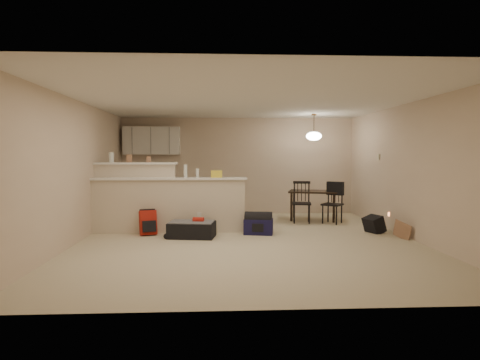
{
  "coord_description": "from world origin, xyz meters",
  "views": [
    {
      "loc": [
        -0.54,
        -7.64,
        1.54
      ],
      "look_at": [
        -0.1,
        0.7,
        1.05
      ],
      "focal_mm": 32.0,
      "sensor_mm": 36.0,
      "label": 1
    }
  ],
  "objects": [
    {
      "name": "dining_table",
      "position": [
        1.72,
        2.32,
        0.61
      ],
      "size": [
        1.27,
        1.02,
        0.7
      ],
      "rotation": [
        0.0,
        0.0,
        -0.28
      ],
      "color": "black",
      "rests_on": "ground"
    },
    {
      "name": "black_daypack",
      "position": [
        2.56,
        0.61,
        0.16
      ],
      "size": [
        0.36,
        0.43,
        0.32
      ],
      "primitive_type": "cube",
      "rotation": [
        0.0,
        0.0,
        1.9
      ],
      "color": "black",
      "rests_on": "ground"
    },
    {
      "name": "upper_cabinets",
      "position": [
        -2.2,
        3.32,
        1.9
      ],
      "size": [
        1.4,
        0.34,
        0.7
      ],
      "primitive_type": "cube",
      "color": "white",
      "rests_on": "room"
    },
    {
      "name": "jar",
      "position": [
        -2.68,
        1.12,
        1.49
      ],
      "size": [
        0.1,
        0.1,
        0.2
      ],
      "primitive_type": "cylinder",
      "color": "silver",
      "rests_on": "breakfast_bar"
    },
    {
      "name": "cardboard_sheet",
      "position": [
        2.85,
        -0.02,
        0.15
      ],
      "size": [
        0.16,
        0.38,
        0.31
      ],
      "primitive_type": "cube",
      "rotation": [
        0.0,
        0.0,
        1.92
      ],
      "color": "#9D7051",
      "rests_on": "ground"
    },
    {
      "name": "bottle_b",
      "position": [
        -0.94,
        0.9,
        1.18
      ],
      "size": [
        0.06,
        0.06,
        0.18
      ],
      "primitive_type": "cylinder",
      "color": "silver",
      "rests_on": "breakfast_bar"
    },
    {
      "name": "red_backpack",
      "position": [
        -1.88,
        0.61,
        0.23
      ],
      "size": [
        0.36,
        0.28,
        0.47
      ],
      "primitive_type": "cube",
      "rotation": [
        0.0,
        0.0,
        0.33
      ],
      "color": "#AC1E13",
      "rests_on": "ground"
    },
    {
      "name": "dining_chair_near",
      "position": [
        1.37,
        1.92,
        0.47
      ],
      "size": [
        0.47,
        0.45,
        0.94
      ],
      "primitive_type": null,
      "rotation": [
        0.0,
        0.0,
        -0.17
      ],
      "color": "black",
      "rests_on": "ground"
    },
    {
      "name": "bag_lump",
      "position": [
        -0.56,
        0.9,
        1.16
      ],
      "size": [
        0.22,
        0.18,
        0.14
      ],
      "primitive_type": "cube",
      "color": "#9D7051",
      "rests_on": "breakfast_bar"
    },
    {
      "name": "cereal_box",
      "position": [
        -2.32,
        1.12,
        1.47
      ],
      "size": [
        0.1,
        0.07,
        0.16
      ],
      "primitive_type": "cube",
      "color": "#9D7051",
      "rests_on": "breakfast_bar"
    },
    {
      "name": "breakfast_bar",
      "position": [
        -1.76,
        0.98,
        0.61
      ],
      "size": [
        3.08,
        0.58,
        1.39
      ],
      "color": "beige",
      "rests_on": "ground"
    },
    {
      "name": "bottle_a",
      "position": [
        -1.18,
        0.9,
        1.22
      ],
      "size": [
        0.07,
        0.07,
        0.26
      ],
      "primitive_type": "cylinder",
      "color": "silver",
      "rests_on": "breakfast_bar"
    },
    {
      "name": "small_box",
      "position": [
        -1.93,
        1.12,
        1.45
      ],
      "size": [
        0.08,
        0.06,
        0.12
      ],
      "primitive_type": "cube",
      "color": "#9D7051",
      "rests_on": "breakfast_bar"
    },
    {
      "name": "dining_chair_far",
      "position": [
        2.03,
        1.78,
        0.46
      ],
      "size": [
        0.55,
        0.55,
        0.91
      ],
      "primitive_type": null,
      "rotation": [
        0.0,
        0.0,
        -0.66
      ],
      "color": "black",
      "rests_on": "ground"
    },
    {
      "name": "room",
      "position": [
        0.0,
        0.0,
        1.25
      ],
      "size": [
        7.0,
        7.02,
        2.5
      ],
      "color": "beige",
      "rests_on": "ground"
    },
    {
      "name": "pendant_lamp",
      "position": [
        1.72,
        2.32,
        1.99
      ],
      "size": [
        0.36,
        0.36,
        0.62
      ],
      "color": "brown",
      "rests_on": "room"
    },
    {
      "name": "kitchen_counter",
      "position": [
        -2.0,
        3.19,
        0.45
      ],
      "size": [
        1.8,
        0.6,
        0.9
      ],
      "primitive_type": "cube",
      "color": "white",
      "rests_on": "ground"
    },
    {
      "name": "suitcase",
      "position": [
        -1.02,
        0.32,
        0.14
      ],
      "size": [
        0.92,
        0.67,
        0.28
      ],
      "primitive_type": "cube",
      "rotation": [
        0.0,
        0.0,
        -0.15
      ],
      "color": "black",
      "rests_on": "ground"
    },
    {
      "name": "thermostat",
      "position": [
        2.98,
        1.55,
        1.5
      ],
      "size": [
        0.02,
        0.12,
        0.12
      ],
      "primitive_type": "cube",
      "color": "beige",
      "rests_on": "room"
    },
    {
      "name": "navy_duffel",
      "position": [
        0.25,
        0.56,
        0.15
      ],
      "size": [
        0.6,
        0.4,
        0.3
      ],
      "primitive_type": "cube",
      "rotation": [
        0.0,
        0.0,
        -0.18
      ],
      "color": "#15133D",
      "rests_on": "ground"
    }
  ]
}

